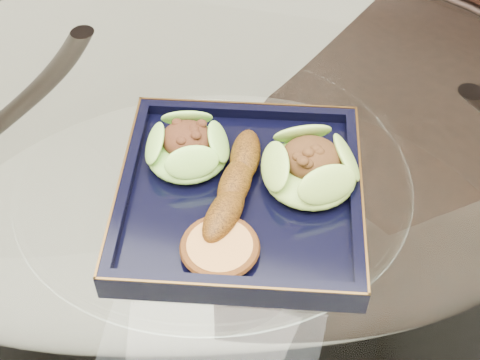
# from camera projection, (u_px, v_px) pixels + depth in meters

# --- Properties ---
(dining_table) EXTENTS (1.13, 1.13, 0.77)m
(dining_table) POSITION_uv_depth(u_px,v_px,m) (218.00, 286.00, 0.88)
(dining_table) COLOR white
(dining_table) RESTS_ON ground
(dining_chair) EXTENTS (0.62, 0.62, 1.08)m
(dining_chair) POSITION_uv_depth(u_px,v_px,m) (448.00, 127.00, 1.08)
(dining_chair) COLOR black
(dining_chair) RESTS_ON ground
(navy_plate) EXTENTS (0.31, 0.31, 0.02)m
(navy_plate) POSITION_uv_depth(u_px,v_px,m) (240.00, 198.00, 0.75)
(navy_plate) COLOR black
(navy_plate) RESTS_ON dining_table
(lettuce_wrap_left) EXTENTS (0.10, 0.10, 0.03)m
(lettuce_wrap_left) POSITION_uv_depth(u_px,v_px,m) (187.00, 149.00, 0.77)
(lettuce_wrap_left) COLOR #5AA12E
(lettuce_wrap_left) RESTS_ON navy_plate
(lettuce_wrap_right) EXTENTS (0.11, 0.11, 0.04)m
(lettuce_wrap_right) POSITION_uv_depth(u_px,v_px,m) (310.00, 169.00, 0.74)
(lettuce_wrap_right) COLOR olive
(lettuce_wrap_right) RESTS_ON navy_plate
(roasted_plantain) EXTENTS (0.04, 0.16, 0.03)m
(roasted_plantain) POSITION_uv_depth(u_px,v_px,m) (235.00, 184.00, 0.73)
(roasted_plantain) COLOR #683A0A
(roasted_plantain) RESTS_ON navy_plate
(crumb_patty) EXTENTS (0.09, 0.09, 0.01)m
(crumb_patty) POSITION_uv_depth(u_px,v_px,m) (220.00, 248.00, 0.69)
(crumb_patty) COLOR #C98043
(crumb_patty) RESTS_ON navy_plate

